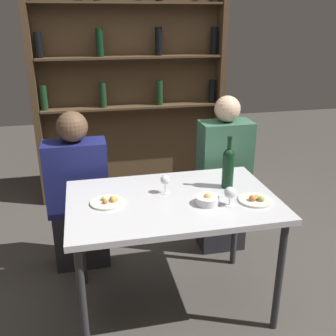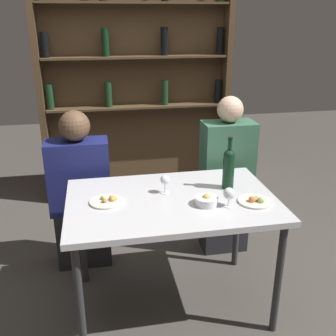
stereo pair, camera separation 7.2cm
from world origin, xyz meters
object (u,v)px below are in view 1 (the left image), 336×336
wine_glass_1 (230,193)px  seated_person_left (78,197)px  food_plate_0 (256,200)px  wine_glass_0 (165,181)px  seated_person_right (223,180)px  wine_bottle (228,166)px  food_plate_1 (108,202)px  snack_bowl (207,200)px

wine_glass_1 → seated_person_left: size_ratio=0.10×
wine_glass_1 → food_plate_0: bearing=5.2°
wine_glass_0 → food_plate_0: (0.50, -0.23, -0.07)m
food_plate_0 → seated_person_right: seated_person_right is taller
wine_glass_0 → food_plate_0: size_ratio=0.59×
seated_person_left → seated_person_right: size_ratio=0.95×
wine_glass_1 → food_plate_0: size_ratio=0.57×
wine_bottle → food_plate_1: size_ratio=1.69×
wine_glass_0 → seated_person_left: (-0.54, 0.51, -0.29)m
food_plate_1 → seated_person_left: 0.65m
food_plate_0 → seated_person_left: size_ratio=0.17×
wine_glass_0 → snack_bowl: size_ratio=0.86×
wine_glass_1 → wine_bottle: bearing=72.4°
food_plate_0 → seated_person_right: size_ratio=0.16×
food_plate_0 → snack_bowl: 0.29m
seated_person_right → snack_bowl: bearing=-117.3°
snack_bowl → seated_person_left: size_ratio=0.11×
wine_glass_0 → snack_bowl: wine_glass_0 is taller
food_plate_1 → snack_bowl: size_ratio=1.46×
wine_glass_1 → seated_person_right: bearing=71.7°
wine_glass_0 → seated_person_right: 0.82m
wine_glass_0 → food_plate_1: bearing=-169.0°
wine_bottle → seated_person_right: bearing=71.4°
food_plate_1 → seated_person_right: bearing=32.0°
food_plate_1 → seated_person_right: 1.12m
wine_bottle → snack_bowl: (-0.20, -0.20, -0.12)m
food_plate_1 → seated_person_left: bearing=107.4°
wine_bottle → seated_person_right: (0.17, 0.51, -0.33)m
wine_bottle → seated_person_left: seated_person_left is taller
wine_glass_0 → snack_bowl: (0.21, -0.20, -0.06)m
wine_bottle → seated_person_left: bearing=151.4°
snack_bowl → food_plate_1: bearing=166.7°
snack_bowl → seated_person_left: (-0.75, 0.72, -0.24)m
wine_glass_1 → snack_bowl: size_ratio=0.84×
wine_glass_1 → food_plate_1: 0.71m
wine_glass_0 → food_plate_1: size_ratio=0.59×
wine_glass_0 → seated_person_left: seated_person_left is taller
wine_bottle → snack_bowl: size_ratio=2.46×
wine_glass_1 → seated_person_left: seated_person_left is taller
food_plate_0 → seated_person_left: (-1.03, 0.75, -0.22)m
wine_glass_0 → food_plate_1: wine_glass_0 is taller
wine_glass_1 → seated_person_left: bearing=138.6°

